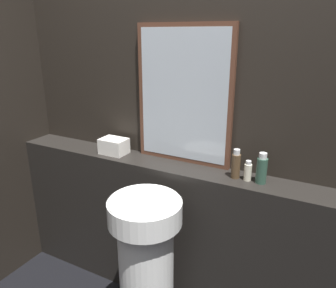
{
  "coord_description": "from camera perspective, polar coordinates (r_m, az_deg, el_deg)",
  "views": [
    {
      "loc": [
        0.72,
        -0.23,
        1.68
      ],
      "look_at": [
        -0.07,
        1.25,
        1.11
      ],
      "focal_mm": 35.0,
      "sensor_mm": 36.0,
      "label": 1
    }
  ],
  "objects": [
    {
      "name": "shampoo_bottle",
      "position": [
        1.78,
        11.73,
        -3.56
      ],
      "size": [
        0.05,
        0.05,
        0.16
      ],
      "color": "#4C3823",
      "rests_on": "vanity_counter"
    },
    {
      "name": "wall_back",
      "position": [
        1.93,
        5.29,
        5.89
      ],
      "size": [
        8.0,
        0.06,
        2.5
      ],
      "color": "black",
      "rests_on": "ground_plane"
    },
    {
      "name": "vanity_counter",
      "position": [
        2.13,
        3.1,
        -15.88
      ],
      "size": [
        2.45,
        0.22,
        0.94
      ],
      "color": "black",
      "rests_on": "ground_plane"
    },
    {
      "name": "lotion_bottle",
      "position": [
        1.75,
        16.0,
        -4.25
      ],
      "size": [
        0.06,
        0.06,
        0.17
      ],
      "color": "#2D4C3D",
      "rests_on": "vanity_counter"
    },
    {
      "name": "conditioner_bottle",
      "position": [
        1.78,
        13.73,
        -4.64
      ],
      "size": [
        0.04,
        0.04,
        0.11
      ],
      "color": "beige",
      "rests_on": "vanity_counter"
    },
    {
      "name": "pedestal_sink",
      "position": [
        1.89,
        -3.81,
        -20.39
      ],
      "size": [
        0.38,
        0.38,
        0.89
      ],
      "color": "white",
      "rests_on": "ground_plane"
    },
    {
      "name": "towel_stack",
      "position": [
        2.14,
        -9.4,
        -0.36
      ],
      "size": [
        0.17,
        0.12,
        0.1
      ],
      "color": "silver",
      "rests_on": "vanity_counter"
    },
    {
      "name": "mirror",
      "position": [
        1.9,
        2.73,
        8.36
      ],
      "size": [
        0.59,
        0.03,
        0.8
      ],
      "color": "#563323",
      "rests_on": "vanity_counter"
    }
  ]
}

